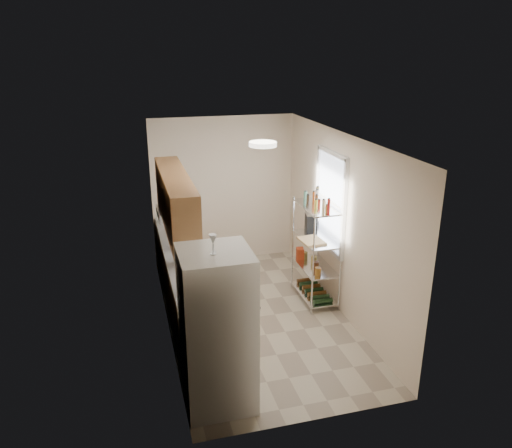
{
  "coord_description": "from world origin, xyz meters",
  "views": [
    {
      "loc": [
        -1.67,
        -6.13,
        3.69
      ],
      "look_at": [
        0.06,
        0.25,
        1.34
      ],
      "focal_mm": 35.0,
      "sensor_mm": 36.0,
      "label": 1
    }
  ],
  "objects_px": {
    "rice_cooker": "(183,257)",
    "cutting_board": "(312,241)",
    "frying_pan_large": "(181,246)",
    "espresso_machine": "(311,222)",
    "refrigerator": "(217,330)"
  },
  "relations": [
    {
      "from": "frying_pan_large",
      "to": "cutting_board",
      "type": "height_order",
      "value": "cutting_board"
    },
    {
      "from": "refrigerator",
      "to": "frying_pan_large",
      "type": "xyz_separation_m",
      "value": [
        -0.09,
        2.33,
        0.04
      ]
    },
    {
      "from": "refrigerator",
      "to": "rice_cooker",
      "type": "bearing_deg",
      "value": 94.07
    },
    {
      "from": "refrigerator",
      "to": "frying_pan_large",
      "type": "distance_m",
      "value": 2.34
    },
    {
      "from": "cutting_board",
      "to": "espresso_machine",
      "type": "bearing_deg",
      "value": 70.14
    },
    {
      "from": "espresso_machine",
      "to": "frying_pan_large",
      "type": "bearing_deg",
      "value": -170.04
    },
    {
      "from": "cutting_board",
      "to": "espresso_machine",
      "type": "height_order",
      "value": "espresso_machine"
    },
    {
      "from": "rice_cooker",
      "to": "cutting_board",
      "type": "height_order",
      "value": "rice_cooker"
    },
    {
      "from": "espresso_machine",
      "to": "refrigerator",
      "type": "bearing_deg",
      "value": -118.06
    },
    {
      "from": "rice_cooker",
      "to": "cutting_board",
      "type": "bearing_deg",
      "value": 1.84
    },
    {
      "from": "frying_pan_large",
      "to": "cutting_board",
      "type": "relative_size",
      "value": 0.73
    },
    {
      "from": "rice_cooker",
      "to": "cutting_board",
      "type": "relative_size",
      "value": 0.63
    },
    {
      "from": "espresso_machine",
      "to": "rice_cooker",
      "type": "bearing_deg",
      "value": -153.82
    },
    {
      "from": "rice_cooker",
      "to": "espresso_machine",
      "type": "distance_m",
      "value": 2.11
    },
    {
      "from": "rice_cooker",
      "to": "frying_pan_large",
      "type": "xyz_separation_m",
      "value": [
        0.03,
        0.59,
        -0.08
      ]
    }
  ]
}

